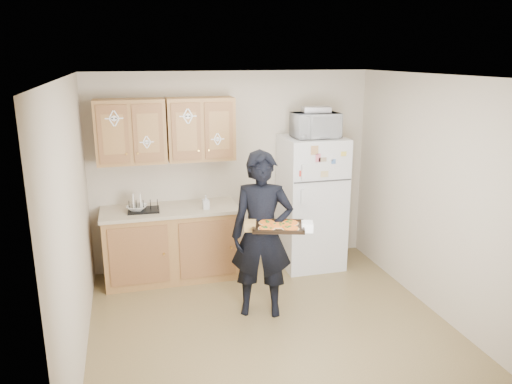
{
  "coord_description": "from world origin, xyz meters",
  "views": [
    {
      "loc": [
        -1.31,
        -4.34,
        2.68
      ],
      "look_at": [
        -0.05,
        0.45,
        1.32
      ],
      "focal_mm": 35.0,
      "sensor_mm": 36.0,
      "label": 1
    }
  ],
  "objects_px": {
    "person": "(262,235)",
    "baking_tray": "(279,227)",
    "refrigerator": "(311,202)",
    "microwave": "(315,125)",
    "dish_rack": "(143,205)"
  },
  "relations": [
    {
      "from": "person",
      "to": "dish_rack",
      "type": "height_order",
      "value": "person"
    },
    {
      "from": "refrigerator",
      "to": "person",
      "type": "bearing_deg",
      "value": -131.62
    },
    {
      "from": "person",
      "to": "refrigerator",
      "type": "bearing_deg",
      "value": 65.88
    },
    {
      "from": "microwave",
      "to": "dish_rack",
      "type": "xyz_separation_m",
      "value": [
        -2.11,
        0.07,
        -0.88
      ]
    },
    {
      "from": "refrigerator",
      "to": "baking_tray",
      "type": "height_order",
      "value": "refrigerator"
    },
    {
      "from": "microwave",
      "to": "dish_rack",
      "type": "height_order",
      "value": "microwave"
    },
    {
      "from": "person",
      "to": "microwave",
      "type": "height_order",
      "value": "microwave"
    },
    {
      "from": "refrigerator",
      "to": "dish_rack",
      "type": "xyz_separation_m",
      "value": [
        -2.11,
        0.02,
        0.12
      ]
    },
    {
      "from": "person",
      "to": "baking_tray",
      "type": "relative_size",
      "value": 3.54
    },
    {
      "from": "dish_rack",
      "to": "baking_tray",
      "type": "bearing_deg",
      "value": -48.17
    },
    {
      "from": "refrigerator",
      "to": "microwave",
      "type": "relative_size",
      "value": 3.07
    },
    {
      "from": "refrigerator",
      "to": "microwave",
      "type": "distance_m",
      "value": 1.0
    },
    {
      "from": "baking_tray",
      "to": "person",
      "type": "bearing_deg",
      "value": 124.98
    },
    {
      "from": "refrigerator",
      "to": "baking_tray",
      "type": "relative_size",
      "value": 3.41
    },
    {
      "from": "dish_rack",
      "to": "microwave",
      "type": "bearing_deg",
      "value": -1.86
    }
  ]
}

